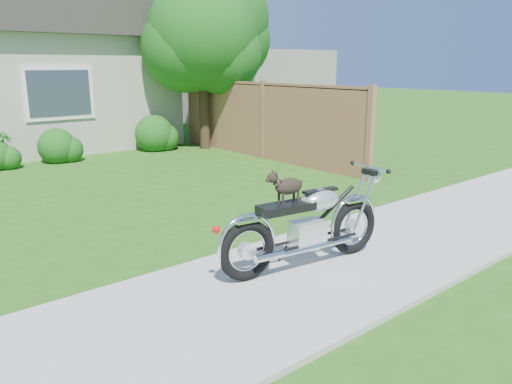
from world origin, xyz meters
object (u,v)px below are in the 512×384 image
tree_far (216,26)px  potted_plant_right (4,149)px  tree_near (208,40)px  motorcycle_with_dog (307,223)px  fence (263,120)px

tree_far → potted_plant_right: tree_far is taller
tree_near → potted_plant_right: bearing=172.0°
motorcycle_with_dog → tree_near: bearing=70.8°
tree_near → tree_far: (1.29, 1.39, 0.48)m
fence → potted_plant_right: bearing=152.1°
fence → motorcycle_with_dog: 6.99m
fence → motorcycle_with_dog: (-4.16, -5.60, -0.39)m
potted_plant_right → motorcycle_with_dog: bearing=-82.3°
potted_plant_right → motorcycle_with_dog: motorcycle_with_dog is taller
tree_far → motorcycle_with_dog: bearing=-120.2°
tree_far → potted_plant_right: bearing=-174.0°
fence → tree_near: (-0.17, 2.08, 1.96)m
tree_far → fence: bearing=-107.9°
tree_near → motorcycle_with_dog: tree_near is taller
motorcycle_with_dog → potted_plant_right: bearing=106.0°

